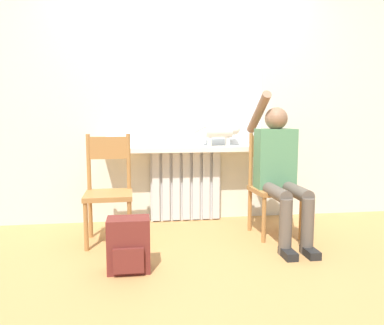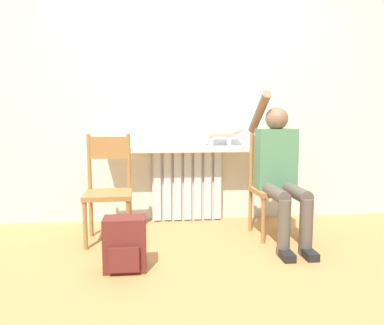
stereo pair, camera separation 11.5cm
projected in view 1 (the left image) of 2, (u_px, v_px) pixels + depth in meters
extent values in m
plane|color=#B27F47|center=(205.00, 262.00, 2.77)|extent=(12.00, 12.00, 0.00)
cube|color=beige|center=(185.00, 89.00, 3.82)|extent=(7.00, 0.06, 2.70)
cube|color=silver|center=(186.00, 185.00, 3.87)|extent=(0.73, 0.05, 0.73)
cube|color=silver|center=(156.00, 187.00, 3.79)|extent=(0.07, 0.03, 0.70)
cube|color=silver|center=(166.00, 187.00, 3.80)|extent=(0.07, 0.03, 0.70)
cube|color=silver|center=(176.00, 186.00, 3.81)|extent=(0.07, 0.03, 0.70)
cube|color=silver|center=(186.00, 186.00, 3.83)|extent=(0.07, 0.03, 0.70)
cube|color=silver|center=(196.00, 186.00, 3.84)|extent=(0.07, 0.03, 0.70)
cube|color=silver|center=(206.00, 186.00, 3.86)|extent=(0.07, 0.03, 0.70)
cube|color=silver|center=(216.00, 185.00, 3.87)|extent=(0.07, 0.03, 0.70)
cube|color=silver|center=(187.00, 149.00, 3.73)|extent=(1.66, 0.26, 0.05)
cube|color=white|center=(185.00, 95.00, 3.79)|extent=(1.60, 0.01, 1.02)
cube|color=#9E6B38|center=(109.00, 195.00, 3.15)|extent=(0.40, 0.40, 0.04)
cylinder|color=#9E6B38|center=(86.00, 227.00, 2.98)|extent=(0.04, 0.04, 0.39)
cylinder|color=#9E6B38|center=(130.00, 225.00, 3.04)|extent=(0.04, 0.04, 0.39)
cylinder|color=#9E6B38|center=(90.00, 216.00, 3.32)|extent=(0.04, 0.04, 0.39)
cylinder|color=#9E6B38|center=(130.00, 214.00, 3.38)|extent=(0.04, 0.04, 0.39)
cylinder|color=#9E6B38|center=(89.00, 162.00, 3.26)|extent=(0.04, 0.04, 0.49)
cylinder|color=#9E6B38|center=(129.00, 161.00, 3.32)|extent=(0.04, 0.04, 0.49)
cube|color=#9E6B38|center=(108.00, 148.00, 3.28)|extent=(0.36, 0.03, 0.20)
cube|color=#9E6B38|center=(275.00, 190.00, 3.36)|extent=(0.42, 0.42, 0.04)
cylinder|color=#9E6B38|center=(264.00, 220.00, 3.18)|extent=(0.04, 0.04, 0.39)
cylinder|color=#9E6B38|center=(301.00, 218.00, 3.25)|extent=(0.04, 0.04, 0.39)
cylinder|color=#9E6B38|center=(250.00, 210.00, 3.52)|extent=(0.04, 0.04, 0.39)
cylinder|color=#9E6B38|center=(284.00, 208.00, 3.59)|extent=(0.04, 0.04, 0.39)
cylinder|color=#9E6B38|center=(251.00, 159.00, 3.46)|extent=(0.04, 0.04, 0.49)
cylinder|color=#9E6B38|center=(285.00, 159.00, 3.53)|extent=(0.04, 0.04, 0.49)
cube|color=#9E6B38|center=(269.00, 146.00, 3.48)|extent=(0.36, 0.04, 0.20)
cylinder|color=brown|center=(275.00, 192.00, 3.12)|extent=(0.11, 0.50, 0.11)
cylinder|color=brown|center=(295.00, 191.00, 3.14)|extent=(0.11, 0.50, 0.11)
cylinder|color=brown|center=(285.00, 227.00, 2.90)|extent=(0.10, 0.10, 0.44)
cylinder|color=brown|center=(307.00, 226.00, 2.92)|extent=(0.10, 0.10, 0.44)
cube|color=black|center=(288.00, 253.00, 2.86)|extent=(0.09, 0.20, 0.06)
cube|color=black|center=(310.00, 252.00, 2.89)|extent=(0.09, 0.20, 0.06)
cube|color=#4C7F56|center=(275.00, 159.00, 3.34)|extent=(0.34, 0.20, 0.53)
sphere|color=#846047|center=(276.00, 119.00, 3.30)|extent=(0.20, 0.20, 0.20)
cylinder|color=#846047|center=(258.00, 113.00, 3.41)|extent=(0.08, 0.50, 0.38)
cylinder|color=#4C7F56|center=(293.00, 162.00, 3.33)|extent=(0.08, 0.08, 0.43)
cylinder|color=silver|center=(219.00, 131.00, 3.76)|extent=(0.27, 0.12, 0.12)
sphere|color=silver|center=(235.00, 130.00, 3.78)|extent=(0.11, 0.11, 0.11)
cone|color=silver|center=(235.00, 125.00, 3.74)|extent=(0.04, 0.04, 0.04)
cone|color=silver|center=(234.00, 125.00, 3.80)|extent=(0.04, 0.04, 0.04)
cylinder|color=silver|center=(228.00, 142.00, 3.75)|extent=(0.03, 0.03, 0.09)
cylinder|color=silver|center=(227.00, 142.00, 3.81)|extent=(0.03, 0.03, 0.09)
cylinder|color=silver|center=(210.00, 142.00, 3.72)|extent=(0.03, 0.03, 0.09)
cylinder|color=silver|center=(209.00, 142.00, 3.79)|extent=(0.03, 0.03, 0.09)
cylinder|color=silver|center=(201.00, 128.00, 3.73)|extent=(0.18, 0.03, 0.12)
cube|color=maroon|center=(129.00, 244.00, 2.60)|extent=(0.29, 0.19, 0.38)
cube|color=maroon|center=(129.00, 261.00, 2.50)|extent=(0.20, 0.03, 0.17)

